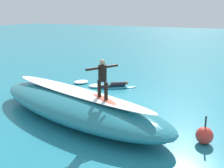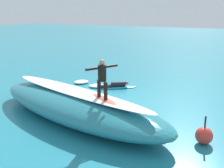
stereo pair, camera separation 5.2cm
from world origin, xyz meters
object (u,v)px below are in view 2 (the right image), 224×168
at_px(surfboard_paddling, 118,87).
at_px(surfer_paddling, 116,84).
at_px(surfboard_riding, 102,99).
at_px(surfer_riding, 102,76).
at_px(buoy_marker, 204,136).

height_order(surfboard_paddling, surfer_paddling, surfer_paddling).
height_order(surfboard_riding, surfboard_paddling, surfboard_riding).
xyz_separation_m(surfboard_riding, surfboard_paddling, (1.93, -5.28, -1.13)).
height_order(surfer_riding, surfboard_paddling, surfer_riding).
distance_m(surfboard_riding, surfer_riding, 0.89).
height_order(surfer_riding, surfer_paddling, surfer_riding).
height_order(surfboard_riding, buoy_marker, surfboard_riding).
distance_m(surfer_riding, surfer_paddling, 5.89).
distance_m(surfboard_riding, surfboard_paddling, 5.74).
distance_m(surfer_riding, surfboard_paddling, 5.98).
distance_m(surfer_paddling, buoy_marker, 7.40).
relative_size(surfboard_riding, surfer_riding, 1.49).
height_order(surfboard_riding, surfer_riding, surfer_riding).
bearing_deg(buoy_marker, surfboard_riding, 7.39).
xyz_separation_m(surfer_riding, buoy_marker, (-3.65, -0.47, -1.76)).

